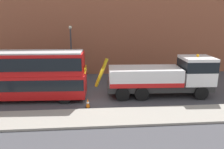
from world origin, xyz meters
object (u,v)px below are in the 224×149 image
traffic_cone_near_bus (88,103)px  street_lamp (71,47)px  recovery_tow_truck (165,76)px  double_decker_bus (18,74)px

traffic_cone_near_bus → street_lamp: size_ratio=0.12×
recovery_tow_truck → double_decker_bus: 12.33m
traffic_cone_near_bus → recovery_tow_truck: bearing=18.1°
recovery_tow_truck → street_lamp: street_lamp is taller
recovery_tow_truck → double_decker_bus: bearing=-177.9°
double_decker_bus → traffic_cone_near_bus: (5.69, -2.18, -1.89)m
double_decker_bus → street_lamp: (3.74, 6.51, 1.24)m
recovery_tow_truck → street_lamp: 10.92m
traffic_cone_near_bus → street_lamp: bearing=102.7°
recovery_tow_truck → double_decker_bus: size_ratio=0.92×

